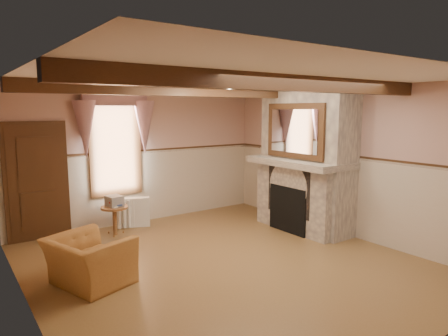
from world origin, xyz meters
TOP-DOWN VIEW (x-y plane):
  - floor at (0.00, 0.00)m, footprint 5.50×6.00m
  - ceiling at (0.00, 0.00)m, footprint 5.50×6.00m
  - wall_back at (0.00, 3.00)m, footprint 5.50×0.02m
  - wall_front at (0.00, -3.00)m, footprint 5.50×0.02m
  - wall_left at (-2.75, 0.00)m, footprint 0.02×6.00m
  - wall_right at (2.75, 0.00)m, footprint 0.02×6.00m
  - wainscot at (0.00, 0.00)m, footprint 5.50×6.00m
  - chair_rail at (0.00, 0.00)m, footprint 5.50×6.00m
  - firebox at (2.00, 0.60)m, footprint 0.20×0.95m
  - armchair at (-1.95, 0.46)m, footprint 1.18×1.26m
  - side_table at (-0.87, 2.40)m, footprint 0.59×0.59m
  - book_stack at (-0.86, 2.43)m, footprint 0.29×0.35m
  - radiator at (-0.40, 2.70)m, footprint 0.72×0.43m
  - bowl at (2.24, 0.67)m, footprint 0.38×0.38m
  - mantel_clock at (2.24, 1.40)m, footprint 0.14×0.24m
  - oil_lamp at (2.24, 0.85)m, footprint 0.11×0.11m
  - candle_red at (2.24, -0.07)m, footprint 0.06×0.06m
  - jar_yellow at (2.24, 0.27)m, footprint 0.06×0.06m
  - fireplace at (2.42, 0.60)m, footprint 0.85×2.00m
  - mantel at (2.24, 0.60)m, footprint 1.05×2.05m
  - overmantel_mirror at (2.06, 0.60)m, footprint 0.06×1.44m
  - door at (-2.10, 2.94)m, footprint 1.10×0.10m
  - window at (-0.60, 2.97)m, footprint 1.06×0.08m
  - window_drapes at (-0.60, 2.88)m, footprint 1.30×0.14m
  - ceiling_beam_front at (0.00, -1.20)m, footprint 5.50×0.18m
  - ceiling_beam_back at (0.00, 1.20)m, footprint 5.50×0.18m

SIDE VIEW (x-z plane):
  - floor at x=0.00m, z-range -0.01..0.01m
  - side_table at x=-0.87m, z-range 0.00..0.55m
  - radiator at x=-0.40m, z-range 0.00..0.60m
  - armchair at x=-1.95m, z-range 0.00..0.67m
  - firebox at x=2.00m, z-range 0.00..0.90m
  - book_stack at x=-0.86m, z-range 0.55..0.75m
  - wainscot at x=0.00m, z-range 0.00..1.50m
  - door at x=-2.10m, z-range 0.00..2.10m
  - mantel at x=2.24m, z-range 1.30..1.42m
  - wall_back at x=0.00m, z-range 0.00..2.80m
  - wall_front at x=0.00m, z-range 0.00..2.80m
  - wall_left at x=-2.75m, z-range 0.00..2.80m
  - wall_right at x=2.75m, z-range 0.00..2.80m
  - fireplace at x=2.42m, z-range 0.00..2.80m
  - bowl at x=2.24m, z-range 1.42..1.51m
  - jar_yellow at x=2.24m, z-range 1.42..1.54m
  - chair_rail at x=0.00m, z-range 1.46..1.54m
  - candle_red at x=2.24m, z-range 1.42..1.58m
  - mantel_clock at x=2.24m, z-range 1.42..1.62m
  - oil_lamp at x=2.24m, z-range 1.42..1.70m
  - window at x=-0.60m, z-range 0.64..2.66m
  - overmantel_mirror at x=2.06m, z-range 1.45..2.49m
  - window_drapes at x=-0.60m, z-range 1.55..2.95m
  - ceiling_beam_front at x=0.00m, z-range 2.60..2.80m
  - ceiling_beam_back at x=0.00m, z-range 2.60..2.80m
  - ceiling at x=0.00m, z-range 2.79..2.80m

